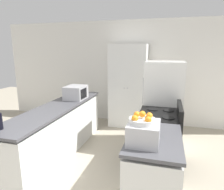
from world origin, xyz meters
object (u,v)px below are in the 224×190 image
Objects in this scene: toaster_oven at (144,133)px; fruit_bowl at (142,119)px; refrigerator at (163,105)px; pantry_cabinet at (128,86)px; stove at (159,140)px; microwave at (76,93)px.

fruit_bowl is (-0.02, -0.01, 0.15)m from toaster_oven.
refrigerator is 6.00× the size of fruit_bowl.
pantry_cabinet is at bearing 103.89° from fruit_bowl.
fruit_bowl is (-0.18, -1.90, 0.33)m from refrigerator.
toaster_oven reaches higher than stove.
toaster_oven is 0.15m from fruit_bowl.
stove is 2.39× the size of microwave.
microwave is at bearing 133.93° from toaster_oven.
refrigerator reaches higher than toaster_oven.
fruit_bowl is at bearing -46.64° from microwave.
pantry_cabinet is at bearing 116.14° from stove.
pantry_cabinet is at bearing 104.30° from toaster_oven.
refrigerator is (0.87, -0.90, -0.17)m from pantry_cabinet.
pantry_cabinet is 1.45m from microwave.
pantry_cabinet is 1.27m from refrigerator.
refrigerator reaches higher than fruit_bowl.
microwave is at bearing -170.85° from refrigerator.
fruit_bowl reaches higher than toaster_oven.
fruit_bowl is (-0.15, -1.09, 0.70)m from stove.
pantry_cabinet reaches higher than microwave.
stove is at bearing 83.10° from toaster_oven.
pantry_cabinet reaches higher than fruit_bowl.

